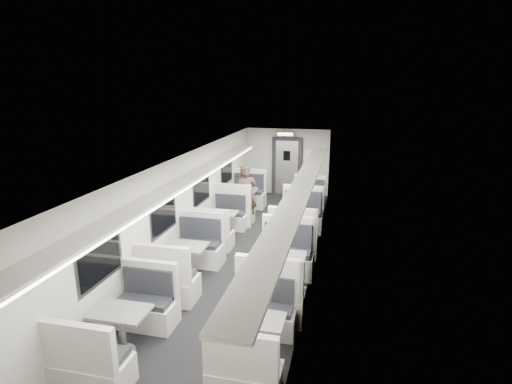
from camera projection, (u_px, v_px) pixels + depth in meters
The scene contains 19 objects.
room at pixel (246, 211), 8.87m from camera, with size 3.24×12.24×2.64m.
booth_left_a at pixel (241, 202), 12.38m from camera, with size 1.13×2.30×1.23m.
booth_left_b at pixel (222, 224), 10.52m from camera, with size 0.99×2.00×1.07m.
booth_left_c at pixel (185, 262), 8.21m from camera, with size 1.08×2.19×1.17m.
booth_left_d at pixel (122, 331), 5.97m from camera, with size 1.00×2.03×1.08m.
booth_right_a at pixel (307, 205), 12.16m from camera, with size 1.02×2.06×1.10m.
booth_right_b at pixel (298, 226), 10.23m from camera, with size 1.13×2.30×1.23m.
booth_right_c at pixel (280, 274), 7.66m from camera, with size 1.14×2.30×1.23m.
booth_right_d at pixel (257, 338), 5.82m from camera, with size 0.95×1.94×1.04m.
passenger at pixel (246, 196), 11.29m from camera, with size 0.64×0.42×1.76m, color black.
window_a at pixel (227, 171), 12.35m from camera, with size 0.02×1.18×0.84m, color black.
window_b at pixel (202, 188), 10.28m from camera, with size 0.02×1.18×0.84m, color black.
window_c at pixel (164, 214), 8.21m from camera, with size 0.02×1.18×0.84m, color black.
window_d at pixel (100, 258), 6.15m from camera, with size 0.02×1.18×0.84m, color black.
luggage_rack_left at pixel (187, 180), 8.67m from camera, with size 0.46×10.40×0.09m.
luggage_rack_right at pixel (301, 187), 8.12m from camera, with size 0.46×10.40×0.09m.
vestibule_door at pixel (287, 167), 14.48m from camera, with size 1.10×0.13×2.10m.
exit_sign at pixel (285, 134), 13.70m from camera, with size 0.62×0.12×0.16m.
wall_notice at pixel (308, 155), 14.19m from camera, with size 0.32×0.02×0.40m, color silver.
Camera 1 is at (2.14, -8.17, 3.94)m, focal length 28.00 mm.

